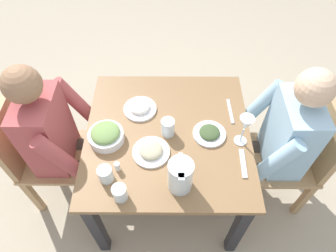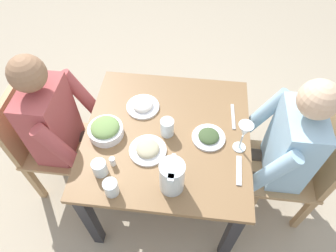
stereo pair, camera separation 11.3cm
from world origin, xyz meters
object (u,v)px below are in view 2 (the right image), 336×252
(salad_bowl, at_px, (106,129))
(plate_dolmas, at_px, (209,137))
(plate_yoghurt, at_px, (143,106))
(plate_beans, at_px, (148,149))
(diner_near, at_px, (272,150))
(dining_table, at_px, (167,144))
(chair_far, at_px, (43,140))
(chair_near, at_px, (300,167))
(salt_shaker, at_px, (113,161))
(water_glass_far_right, at_px, (111,188))
(water_glass_far_left, at_px, (100,168))
(diner_far, at_px, (68,129))
(water_glass_center, at_px, (168,127))
(wine_glass, at_px, (244,132))
(water_pitcher, at_px, (172,176))

(salad_bowl, relative_size, plate_dolmas, 1.04)
(plate_yoghurt, relative_size, plate_beans, 0.98)
(diner_near, relative_size, salad_bowl, 6.00)
(plate_beans, bearing_deg, plate_yoghurt, 14.33)
(plate_dolmas, bearing_deg, dining_table, 87.62)
(chair_far, relative_size, plate_yoghurt, 4.38)
(plate_yoghurt, bearing_deg, chair_near, -99.58)
(diner_near, distance_m, plate_yoghurt, 0.79)
(salt_shaker, bearing_deg, water_glass_far_right, -168.89)
(chair_far, height_order, water_glass_far_left, chair_far)
(diner_far, distance_m, salt_shaker, 0.44)
(plate_yoghurt, bearing_deg, water_glass_center, -135.57)
(water_glass_far_left, xyz_separation_m, wine_glass, (0.23, -0.70, 0.10))
(diner_near, bearing_deg, plate_beans, 101.40)
(chair_far, height_order, water_pitcher, water_pitcher)
(chair_far, xyz_separation_m, wine_glass, (-0.07, -1.19, 0.37))
(plate_beans, relative_size, wine_glass, 1.01)
(plate_yoghurt, relative_size, water_glass_far_right, 2.24)
(diner_near, bearing_deg, plate_dolmas, 92.73)
(plate_beans, xyz_separation_m, salt_shaker, (-0.10, 0.16, 0.01))
(chair_near, relative_size, wine_glass, 4.34)
(diner_far, bearing_deg, water_glass_center, -92.18)
(diner_near, bearing_deg, wine_glass, 106.39)
(water_glass_far_left, bearing_deg, salad_bowl, 7.03)
(diner_far, height_order, plate_dolmas, diner_far)
(plate_beans, bearing_deg, water_glass_far_left, 125.40)
(plate_beans, height_order, wine_glass, wine_glass)
(chair_near, height_order, plate_beans, chair_near)
(water_glass_far_left, height_order, wine_glass, wine_glass)
(chair_far, distance_m, salad_bowl, 0.54)
(chair_far, height_order, water_glass_far_right, chair_far)
(chair_near, distance_m, diner_near, 0.25)
(salad_bowl, relative_size, salt_shaker, 3.53)
(wine_glass, bearing_deg, salad_bowl, 89.50)
(diner_far, distance_m, plate_yoghurt, 0.47)
(diner_near, bearing_deg, water_glass_far_right, 115.42)
(diner_far, distance_m, water_glass_center, 0.62)
(diner_far, relative_size, water_glass_far_right, 13.18)
(diner_near, xyz_separation_m, plate_dolmas, (-0.02, 0.37, 0.09))
(plate_beans, bearing_deg, chair_far, 77.95)
(dining_table, height_order, salt_shaker, salt_shaker)
(water_pitcher, distance_m, water_glass_far_left, 0.37)
(dining_table, bearing_deg, plate_beans, 145.95)
(water_glass_far_left, bearing_deg, diner_far, 43.97)
(diner_near, relative_size, water_glass_far_left, 13.43)
(water_glass_far_left, bearing_deg, chair_far, 58.49)
(plate_beans, bearing_deg, salad_bowl, 70.87)
(chair_near, height_order, chair_far, same)
(plate_yoghurt, relative_size, salt_shaker, 3.60)
(water_glass_far_left, bearing_deg, plate_dolmas, -62.80)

